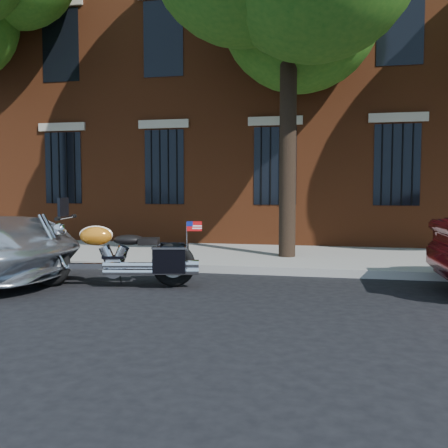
# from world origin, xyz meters

# --- Properties ---
(ground) EXTENTS (120.00, 120.00, 0.00)m
(ground) POSITION_xyz_m (0.00, 0.00, 0.00)
(ground) COLOR black
(ground) RESTS_ON ground
(curb) EXTENTS (40.00, 0.16, 0.15)m
(curb) POSITION_xyz_m (0.00, 1.38, 0.07)
(curb) COLOR gray
(curb) RESTS_ON ground
(sidewalk) EXTENTS (40.00, 3.60, 0.15)m
(sidewalk) POSITION_xyz_m (0.00, 3.26, 0.07)
(sidewalk) COLOR gray
(sidewalk) RESTS_ON ground
(building) EXTENTS (26.00, 10.08, 12.00)m
(building) POSITION_xyz_m (0.00, 10.06, 6.00)
(building) COLOR maroon
(building) RESTS_ON ground
(motorcycle) EXTENTS (2.92, 1.16, 1.46)m
(motorcycle) POSITION_xyz_m (-1.96, -0.31, 0.49)
(motorcycle) COLOR black
(motorcycle) RESTS_ON ground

